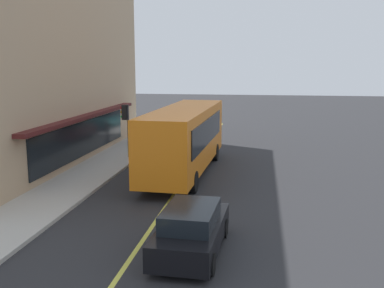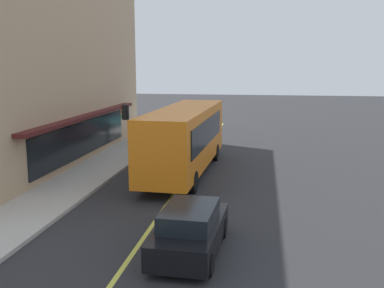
{
  "view_description": "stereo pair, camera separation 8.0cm",
  "coord_description": "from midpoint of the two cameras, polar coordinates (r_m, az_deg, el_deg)",
  "views": [
    {
      "loc": [
        -25.48,
        -3.78,
        5.79
      ],
      "look_at": [
        -2.48,
        -0.19,
        1.6
      ],
      "focal_mm": 41.77,
      "sensor_mm": 36.0,
      "label": 1
    },
    {
      "loc": [
        -25.46,
        -3.86,
        5.79
      ],
      "look_at": [
        -2.48,
        -0.19,
        1.6
      ],
      "focal_mm": 41.77,
      "sensor_mm": 36.0,
      "label": 2
    }
  ],
  "objects": [
    {
      "name": "ground",
      "position": [
        26.4,
        0.33,
        -2.47
      ],
      "size": [
        120.0,
        120.0,
        0.0
      ],
      "primitive_type": "plane",
      "color": "#28282B"
    },
    {
      "name": "sidewalk",
      "position": [
        27.57,
        -10.14,
        -1.92
      ],
      "size": [
        80.0,
        2.86,
        0.15
      ],
      "primitive_type": "cube",
      "color": "#B2ADA3",
      "rests_on": "ground"
    },
    {
      "name": "lane_centre_stripe",
      "position": [
        26.4,
        0.33,
        -2.46
      ],
      "size": [
        36.0,
        0.16,
        0.01
      ],
      "primitive_type": "cube",
      "color": "#D8D14C",
      "rests_on": "ground"
    },
    {
      "name": "storefront_building",
      "position": [
        29.07,
        -23.34,
        10.59
      ],
      "size": [
        22.09,
        10.61,
        12.81
      ],
      "color": "tan",
      "rests_on": "ground"
    },
    {
      "name": "bus",
      "position": [
        23.68,
        -0.96,
        0.96
      ],
      "size": [
        11.21,
        2.93,
        3.5
      ],
      "color": "orange",
      "rests_on": "ground"
    },
    {
      "name": "traffic_light",
      "position": [
        27.41,
        -8.57,
        3.27
      ],
      "size": [
        0.3,
        0.52,
        3.2
      ],
      "color": "#2D2D33",
      "rests_on": "sidewalk"
    },
    {
      "name": "car_maroon",
      "position": [
        33.27,
        -1.92,
        1.47
      ],
      "size": [
        4.38,
        2.03,
        1.52
      ],
      "color": "maroon",
      "rests_on": "ground"
    },
    {
      "name": "car_black",
      "position": [
        14.01,
        -0.23,
        -10.91
      ],
      "size": [
        4.38,
        2.02,
        1.52
      ],
      "color": "black",
      "rests_on": "ground"
    },
    {
      "name": "car_teal",
      "position": [
        40.23,
        -0.21,
        2.99
      ],
      "size": [
        4.34,
        1.94,
        1.52
      ],
      "color": "#14666B",
      "rests_on": "ground"
    },
    {
      "name": "pedestrian_waiting",
      "position": [
        32.48,
        -8.03,
        1.77
      ],
      "size": [
        0.34,
        0.34,
        1.57
      ],
      "color": "black",
      "rests_on": "sidewalk"
    }
  ]
}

